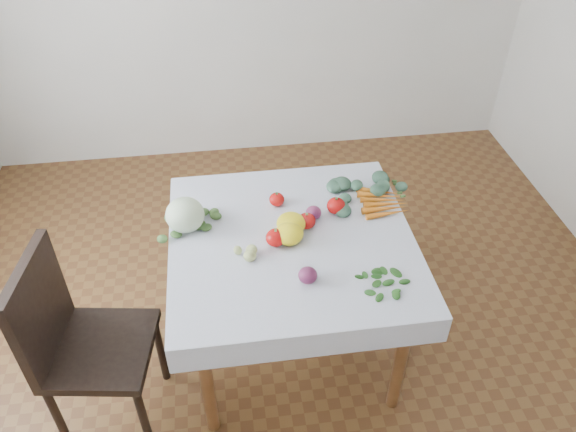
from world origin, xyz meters
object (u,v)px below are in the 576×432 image
Objects in this scene: chair at (76,336)px; cabbage at (185,215)px; table at (292,255)px; carrot_bunch at (382,202)px; heirloom_back at (291,224)px.

chair is 5.41× the size of cabbage.
table is 1.02× the size of chair.
chair reaches higher than table.
chair is 1.54m from carrot_bunch.
table is at bearing -158.77° from carrot_bunch.
chair reaches higher than carrot_bunch.
table is 7.35× the size of heirloom_back.
table is at bearing 15.86° from chair.
cabbage is at bearing 169.37° from heirloom_back.
cabbage is 0.69× the size of carrot_bunch.
chair reaches higher than heirloom_back.
heirloom_back is at bearing -10.63° from cabbage.
heirloom_back is 0.50m from carrot_bunch.
table is at bearing -93.52° from heirloom_back.
chair is 1.06m from heirloom_back.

